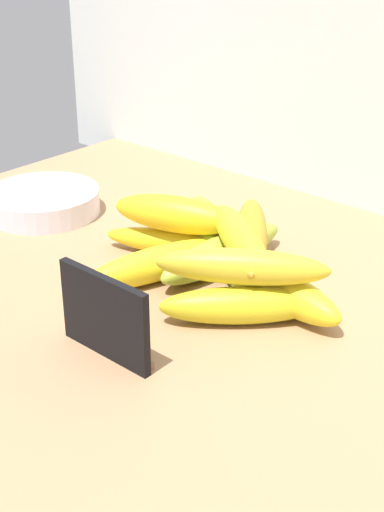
{
  "coord_description": "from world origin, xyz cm",
  "views": [
    {
      "loc": [
        39.8,
        -48.67,
        42.78
      ],
      "look_at": [
        -6.97,
        4.15,
        8.0
      ],
      "focal_mm": 52.77,
      "sensor_mm": 36.0,
      "label": 1
    }
  ],
  "objects_px": {
    "banana_3": "(278,288)",
    "banana_7": "(251,235)",
    "banana_5": "(241,306)",
    "fruit_bowl": "(43,202)",
    "banana_10": "(242,267)",
    "banana_4": "(223,252)",
    "banana_8": "(175,214)",
    "banana_2": "(185,244)",
    "banana_9": "(240,238)",
    "banana_1": "(158,264)",
    "chalkboard_sign": "(105,319)",
    "banana_0": "(241,268)",
    "banana_6": "(207,227)"
  },
  "relations": [
    {
      "from": "banana_3",
      "to": "banana_7",
      "type": "distance_m",
      "value": 0.07
    },
    {
      "from": "banana_5",
      "to": "banana_3",
      "type": "bearing_deg",
      "value": 80.52
    },
    {
      "from": "fruit_bowl",
      "to": "banana_3",
      "type": "xyz_separation_m",
      "value": [
        0.38,
        0.0,
        0.01
      ]
    },
    {
      "from": "banana_10",
      "to": "banana_4",
      "type": "bearing_deg",
      "value": 139.32
    },
    {
      "from": "banana_8",
      "to": "banana_10",
      "type": "height_order",
      "value": "same"
    },
    {
      "from": "banana_3",
      "to": "banana_5",
      "type": "xyz_separation_m",
      "value": [
        -0.01,
        -0.05,
        -0.0
      ]
    },
    {
      "from": "banana_2",
      "to": "banana_4",
      "type": "relative_size",
      "value": 1.02
    },
    {
      "from": "banana_9",
      "to": "banana_10",
      "type": "bearing_deg",
      "value": -49.52
    },
    {
      "from": "banana_1",
      "to": "banana_4",
      "type": "height_order",
      "value": "banana_4"
    },
    {
      "from": "banana_7",
      "to": "banana_10",
      "type": "bearing_deg",
      "value": -59.4
    },
    {
      "from": "banana_7",
      "to": "banana_9",
      "type": "relative_size",
      "value": 1.15
    },
    {
      "from": "banana_2",
      "to": "banana_8",
      "type": "distance_m",
      "value": 0.04
    },
    {
      "from": "banana_3",
      "to": "banana_10",
      "type": "height_order",
      "value": "banana_10"
    },
    {
      "from": "banana_5",
      "to": "banana_10",
      "type": "distance_m",
      "value": 0.04
    },
    {
      "from": "fruit_bowl",
      "to": "banana_10",
      "type": "relative_size",
      "value": 0.86
    },
    {
      "from": "banana_5",
      "to": "banana_9",
      "type": "distance_m",
      "value": 0.09
    },
    {
      "from": "chalkboard_sign",
      "to": "banana_0",
      "type": "relative_size",
      "value": 0.66
    },
    {
      "from": "banana_7",
      "to": "banana_6",
      "type": "bearing_deg",
      "value": 156.18
    },
    {
      "from": "banana_4",
      "to": "chalkboard_sign",
      "type": "bearing_deg",
      "value": -81.36
    },
    {
      "from": "banana_4",
      "to": "banana_7",
      "type": "distance_m",
      "value": 0.06
    },
    {
      "from": "banana_7",
      "to": "banana_10",
      "type": "xyz_separation_m",
      "value": [
        0.04,
        -0.07,
        0.0
      ]
    },
    {
      "from": "fruit_bowl",
      "to": "banana_9",
      "type": "xyz_separation_m",
      "value": [
        0.33,
        0.01,
        0.04
      ]
    },
    {
      "from": "banana_8",
      "to": "banana_9",
      "type": "height_order",
      "value": "same"
    },
    {
      "from": "banana_4",
      "to": "banana_6",
      "type": "height_order",
      "value": "banana_6"
    },
    {
      "from": "chalkboard_sign",
      "to": "banana_3",
      "type": "relative_size",
      "value": 0.64
    },
    {
      "from": "banana_1",
      "to": "banana_3",
      "type": "relative_size",
      "value": 1.07
    },
    {
      "from": "banana_0",
      "to": "banana_8",
      "type": "distance_m",
      "value": 0.11
    },
    {
      "from": "fruit_bowl",
      "to": "banana_0",
      "type": "distance_m",
      "value": 0.32
    },
    {
      "from": "banana_0",
      "to": "banana_6",
      "type": "distance_m",
      "value": 0.11
    },
    {
      "from": "banana_6",
      "to": "banana_8",
      "type": "bearing_deg",
      "value": -95.03
    },
    {
      "from": "banana_1",
      "to": "banana_5",
      "type": "relative_size",
      "value": 1.11
    },
    {
      "from": "banana_7",
      "to": "banana_0",
      "type": "bearing_deg",
      "value": -115.07
    },
    {
      "from": "chalkboard_sign",
      "to": "banana_3",
      "type": "distance_m",
      "value": 0.19
    },
    {
      "from": "chalkboard_sign",
      "to": "banana_7",
      "type": "relative_size",
      "value": 0.57
    },
    {
      "from": "banana_1",
      "to": "banana_8",
      "type": "distance_m",
      "value": 0.07
    },
    {
      "from": "chalkboard_sign",
      "to": "banana_9",
      "type": "distance_m",
      "value": 0.19
    },
    {
      "from": "fruit_bowl",
      "to": "banana_0",
      "type": "relative_size",
      "value": 0.9
    },
    {
      "from": "banana_4",
      "to": "banana_6",
      "type": "distance_m",
      "value": 0.07
    },
    {
      "from": "banana_7",
      "to": "banana_8",
      "type": "xyz_separation_m",
      "value": [
        -0.11,
        -0.01,
        -0.0
      ]
    },
    {
      "from": "banana_1",
      "to": "banana_5",
      "type": "xyz_separation_m",
      "value": [
        0.13,
        -0.01,
        -0.0
      ]
    },
    {
      "from": "chalkboard_sign",
      "to": "banana_6",
      "type": "bearing_deg",
      "value": 109.7
    },
    {
      "from": "chalkboard_sign",
      "to": "banana_6",
      "type": "relative_size",
      "value": 0.61
    },
    {
      "from": "chalkboard_sign",
      "to": "banana_1",
      "type": "relative_size",
      "value": 0.6
    },
    {
      "from": "banana_2",
      "to": "banana_5",
      "type": "height_order",
      "value": "banana_5"
    },
    {
      "from": "banana_2",
      "to": "banana_5",
      "type": "relative_size",
      "value": 1.21
    },
    {
      "from": "banana_0",
      "to": "banana_8",
      "type": "height_order",
      "value": "banana_8"
    },
    {
      "from": "chalkboard_sign",
      "to": "banana_6",
      "type": "xyz_separation_m",
      "value": [
        -0.09,
        0.25,
        -0.02
      ]
    },
    {
      "from": "banana_10",
      "to": "banana_0",
      "type": "bearing_deg",
      "value": 128.76
    },
    {
      "from": "banana_3",
      "to": "banana_1",
      "type": "bearing_deg",
      "value": -163.81
    },
    {
      "from": "banana_5",
      "to": "banana_8",
      "type": "height_order",
      "value": "banana_8"
    }
  ]
}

